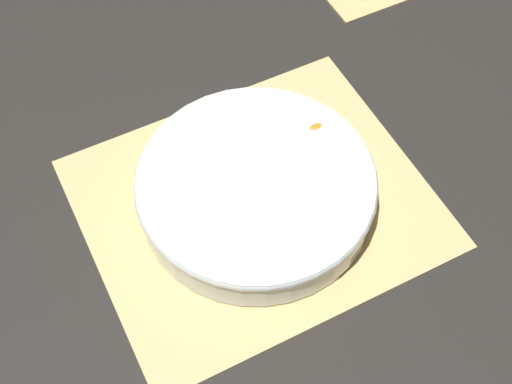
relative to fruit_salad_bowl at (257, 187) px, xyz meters
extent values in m
plane|color=black|center=(0.00, 0.00, -0.04)|extent=(6.00, 6.00, 0.00)
cube|color=#D6B775|center=(0.00, 0.00, -0.03)|extent=(0.42, 0.36, 0.01)
cube|color=brown|center=(-0.14, 0.00, -0.03)|extent=(0.01, 0.35, 0.00)
cube|color=brown|center=(-0.07, 0.00, -0.03)|extent=(0.01, 0.35, 0.00)
cube|color=brown|center=(0.00, 0.00, -0.03)|extent=(0.01, 0.35, 0.00)
cube|color=brown|center=(0.07, 0.00, -0.03)|extent=(0.01, 0.35, 0.00)
cube|color=brown|center=(0.14, 0.00, -0.03)|extent=(0.01, 0.35, 0.00)
cylinder|color=silver|center=(0.00, 0.00, 0.00)|extent=(0.29, 0.29, 0.05)
torus|color=silver|center=(0.00, 0.00, 0.02)|extent=(0.29, 0.29, 0.01)
cylinder|color=#F7EFC6|center=(0.10, -0.01, 0.00)|extent=(0.03, 0.03, 0.01)
cylinder|color=#F7EFC6|center=(0.00, 0.11, -0.01)|extent=(0.02, 0.02, 0.01)
cylinder|color=#F7EFC6|center=(0.03, 0.08, 0.00)|extent=(0.03, 0.03, 0.01)
cylinder|color=#F7EFC6|center=(0.01, -0.09, -0.01)|extent=(0.03, 0.03, 0.01)
cylinder|color=#F7EFC6|center=(-0.03, 0.01, 0.00)|extent=(0.03, 0.03, 0.01)
cylinder|color=#F7EFC6|center=(-0.01, -0.04, -0.01)|extent=(0.02, 0.02, 0.01)
cylinder|color=#F7EFC6|center=(-0.02, 0.10, 0.01)|extent=(0.03, 0.03, 0.01)
cylinder|color=#F7EFC6|center=(-0.07, -0.02, 0.00)|extent=(0.03, 0.03, 0.01)
cylinder|color=#F7EFC6|center=(0.01, 0.05, 0.00)|extent=(0.03, 0.03, 0.01)
cube|color=beige|center=(-0.06, 0.06, 0.00)|extent=(0.02, 0.02, 0.02)
cube|color=beige|center=(-0.02, -0.07, -0.01)|extent=(0.03, 0.03, 0.03)
cube|color=beige|center=(-0.03, -0.03, 0.00)|extent=(0.03, 0.03, 0.03)
cube|color=beige|center=(0.07, -0.02, -0.01)|extent=(0.02, 0.02, 0.02)
cube|color=beige|center=(-0.10, -0.05, -0.01)|extent=(0.03, 0.03, 0.03)
cube|color=beige|center=(0.05, 0.06, 0.00)|extent=(0.03, 0.03, 0.03)
cube|color=beige|center=(0.03, -0.02, 0.00)|extent=(0.02, 0.02, 0.02)
cube|color=beige|center=(-0.05, 0.03, -0.01)|extent=(0.02, 0.02, 0.02)
cube|color=beige|center=(-0.08, -0.08, 0.00)|extent=(0.02, 0.02, 0.02)
cube|color=beige|center=(-0.08, 0.07, -0.01)|extent=(0.02, 0.02, 0.02)
cube|color=beige|center=(-0.10, 0.05, -0.01)|extent=(0.03, 0.03, 0.03)
ellipsoid|color=orange|center=(-0.10, -0.04, 0.02)|extent=(0.03, 0.02, 0.01)
ellipsoid|color=orange|center=(0.09, -0.03, 0.01)|extent=(0.03, 0.02, 0.01)
ellipsoid|color=orange|center=(0.06, -0.10, 0.02)|extent=(0.03, 0.01, 0.01)
ellipsoid|color=orange|center=(-0.04, 0.08, 0.01)|extent=(0.02, 0.01, 0.01)
ellipsoid|color=orange|center=(0.01, -0.04, 0.00)|extent=(0.03, 0.01, 0.01)
ellipsoid|color=orange|center=(-0.09, 0.02, 0.01)|extent=(0.03, 0.02, 0.01)
camera|label=1|loc=(0.22, 0.44, 0.72)|focal=50.00mm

